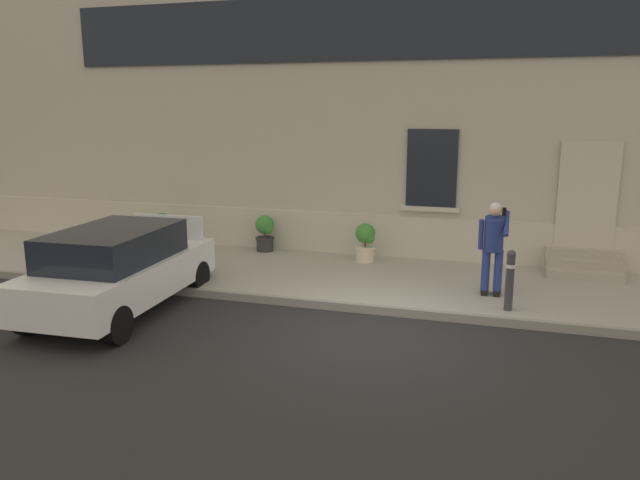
% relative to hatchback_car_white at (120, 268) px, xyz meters
% --- Properties ---
extents(ground_plane, '(80.00, 80.00, 0.00)m').
position_rel_hatchback_car_white_xyz_m(ground_plane, '(4.41, 0.20, -0.79)').
color(ground_plane, '#232326').
extents(sidewalk, '(24.00, 3.60, 0.15)m').
position_rel_hatchback_car_white_xyz_m(sidewalk, '(4.41, 3.00, -0.71)').
color(sidewalk, '#99968E').
rests_on(sidewalk, ground).
extents(curb_edge, '(24.00, 0.12, 0.15)m').
position_rel_hatchback_car_white_xyz_m(curb_edge, '(4.41, 1.14, -0.71)').
color(curb_edge, gray).
rests_on(curb_edge, ground).
extents(building_facade, '(24.00, 1.52, 7.50)m').
position_rel_hatchback_car_white_xyz_m(building_facade, '(4.42, 5.49, 2.94)').
color(building_facade, '#B2AD9E').
rests_on(building_facade, ground).
extents(entrance_stoop, '(1.46, 0.96, 0.48)m').
position_rel_hatchback_car_white_xyz_m(entrance_stoop, '(7.96, 4.43, -0.45)').
color(entrance_stoop, '#9E998E').
rests_on(entrance_stoop, sidewalk).
extents(hatchback_car_white, '(1.92, 4.13, 1.50)m').
position_rel_hatchback_car_white_xyz_m(hatchback_car_white, '(0.00, 0.00, 0.00)').
color(hatchback_car_white, white).
rests_on(hatchback_car_white, ground).
extents(bollard_near_person, '(0.15, 0.15, 1.04)m').
position_rel_hatchback_car_white_xyz_m(bollard_near_person, '(6.49, 1.55, -0.08)').
color(bollard_near_person, '#333338').
rests_on(bollard_near_person, sidewalk).
extents(person_on_phone, '(0.51, 0.52, 1.74)m').
position_rel_hatchback_car_white_xyz_m(person_on_phone, '(6.19, 2.26, 0.36)').
color(person_on_phone, navy).
rests_on(person_on_phone, sidewalk).
extents(planter_olive, '(0.44, 0.44, 0.86)m').
position_rel_hatchback_car_white_xyz_m(planter_olive, '(-1.57, 4.04, -0.18)').
color(planter_olive, '#606B38').
rests_on(planter_olive, sidewalk).
extents(planter_charcoal, '(0.44, 0.44, 0.86)m').
position_rel_hatchback_car_white_xyz_m(planter_charcoal, '(0.93, 4.43, -0.18)').
color(planter_charcoal, '#2D2D30').
rests_on(planter_charcoal, sidewalk).
extents(planter_cream, '(0.44, 0.44, 0.86)m').
position_rel_hatchback_car_white_xyz_m(planter_cream, '(3.44, 4.12, -0.18)').
color(planter_cream, beige).
rests_on(planter_cream, sidewalk).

